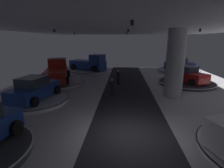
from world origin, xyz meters
TOP-DOWN VIEW (x-y plane):
  - ground at (0.00, 0.00)m, footprint 24.00×44.00m
  - ceiling_with_spotlights at (-0.00, 0.00)m, footprint 24.00×44.00m
  - column_right at (3.74, 6.32)m, footprint 1.44×1.44m
  - display_platform_deep_left at (-5.72, 17.45)m, footprint 5.68×5.68m
  - pickup_truck_deep_left at (-5.43, 17.33)m, footprint 5.70×4.18m
  - display_platform_far_left at (-7.58, 10.03)m, footprint 5.68×5.68m
  - pickup_truck_far_left at (-7.66, 10.34)m, footprint 3.77×5.67m
  - display_platform_deep_right at (7.69, 17.83)m, footprint 5.96×5.96m
  - display_car_deep_right at (7.72, 17.82)m, footprint 4.51×2.99m
  - display_platform_mid_left at (-6.96, 4.12)m, footprint 4.76×4.76m
  - display_car_mid_left at (-6.96, 4.09)m, footprint 2.74×4.43m
  - display_platform_far_right at (6.36, 10.67)m, footprint 5.83×5.83m
  - display_car_far_right at (6.35, 10.70)m, footprint 3.72×4.53m
  - visitor_walking_near at (-1.32, 5.87)m, footprint 0.32×0.32m
  - visitor_walking_far at (-0.94, 9.91)m, footprint 0.32×0.32m

SIDE VIEW (x-z plane):
  - ground at x=0.00m, z-range -0.05..0.00m
  - display_platform_far_left at x=-7.58m, z-range 0.02..0.28m
  - display_platform_far_right at x=6.36m, z-range 0.02..0.28m
  - display_platform_deep_left at x=-5.72m, z-range 0.02..0.32m
  - display_platform_mid_left at x=-6.96m, z-range 0.02..0.33m
  - display_platform_deep_right at x=7.69m, z-range 0.02..0.40m
  - visitor_walking_near at x=-1.32m, z-range 0.11..1.70m
  - visitor_walking_far at x=-0.94m, z-range 0.11..1.70m
  - display_car_far_right at x=6.35m, z-range 0.18..1.88m
  - display_car_mid_left at x=-6.96m, z-range 0.23..1.93m
  - display_car_deep_right at x=7.72m, z-range 0.29..2.00m
  - pickup_truck_far_left at x=-7.66m, z-range 0.05..2.35m
  - pickup_truck_deep_left at x=-5.43m, z-range 0.09..2.39m
  - column_right at x=3.74m, z-range 0.00..5.50m
  - ceiling_with_spotlights at x=0.00m, z-range 5.35..5.74m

